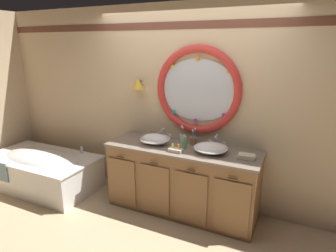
{
  "coord_description": "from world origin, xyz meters",
  "views": [
    {
      "loc": [
        1.35,
        -2.84,
        2.1
      ],
      "look_at": [
        -0.12,
        0.25,
        1.12
      ],
      "focal_mm": 30.62,
      "sensor_mm": 36.0,
      "label": 1
    }
  ],
  "objects_px": {
    "bathtub": "(42,168)",
    "soap_dispenser": "(184,142)",
    "toiletry_basket": "(176,150)",
    "toothbrush_holder_left": "(182,137)",
    "sink_basin_left": "(155,139)",
    "toothbrush_holder_right": "(193,140)",
    "folded_hand_towel": "(247,156)",
    "sink_basin_right": "(211,148)"
  },
  "relations": [
    {
      "from": "toothbrush_holder_left",
      "to": "toothbrush_holder_right",
      "type": "xyz_separation_m",
      "value": [
        0.17,
        -0.04,
        -0.0
      ]
    },
    {
      "from": "sink_basin_left",
      "to": "folded_hand_towel",
      "type": "bearing_deg",
      "value": 0.3
    },
    {
      "from": "soap_dispenser",
      "to": "toiletry_basket",
      "type": "height_order",
      "value": "soap_dispenser"
    },
    {
      "from": "toothbrush_holder_left",
      "to": "sink_basin_left",
      "type": "bearing_deg",
      "value": -141.12
    },
    {
      "from": "sink_basin_left",
      "to": "toiletry_basket",
      "type": "height_order",
      "value": "sink_basin_left"
    },
    {
      "from": "toothbrush_holder_left",
      "to": "toiletry_basket",
      "type": "distance_m",
      "value": 0.39
    },
    {
      "from": "toothbrush_holder_left",
      "to": "folded_hand_towel",
      "type": "xyz_separation_m",
      "value": [
        0.87,
        -0.22,
        -0.04
      ]
    },
    {
      "from": "sink_basin_right",
      "to": "toothbrush_holder_left",
      "type": "bearing_deg",
      "value": 153.55
    },
    {
      "from": "bathtub",
      "to": "toothbrush_holder_right",
      "type": "xyz_separation_m",
      "value": [
        2.23,
        0.47,
        0.63
      ]
    },
    {
      "from": "bathtub",
      "to": "sink_basin_left",
      "type": "bearing_deg",
      "value": 9.07
    },
    {
      "from": "sink_basin_right",
      "to": "toiletry_basket",
      "type": "distance_m",
      "value": 0.41
    },
    {
      "from": "folded_hand_towel",
      "to": "toiletry_basket",
      "type": "bearing_deg",
      "value": -168.79
    },
    {
      "from": "bathtub",
      "to": "soap_dispenser",
      "type": "height_order",
      "value": "soap_dispenser"
    },
    {
      "from": "sink_basin_left",
      "to": "sink_basin_right",
      "type": "xyz_separation_m",
      "value": [
        0.74,
        -0.0,
        -0.0
      ]
    },
    {
      "from": "sink_basin_right",
      "to": "soap_dispenser",
      "type": "height_order",
      "value": "soap_dispenser"
    },
    {
      "from": "sink_basin_left",
      "to": "soap_dispenser",
      "type": "height_order",
      "value": "soap_dispenser"
    },
    {
      "from": "bathtub",
      "to": "sink_basin_right",
      "type": "bearing_deg",
      "value": 6.44
    },
    {
      "from": "bathtub",
      "to": "folded_hand_towel",
      "type": "bearing_deg",
      "value": 5.65
    },
    {
      "from": "bathtub",
      "to": "sink_basin_right",
      "type": "xyz_separation_m",
      "value": [
        2.52,
        0.28,
        0.63
      ]
    },
    {
      "from": "toothbrush_holder_right",
      "to": "folded_hand_towel",
      "type": "xyz_separation_m",
      "value": [
        0.7,
        -0.18,
        -0.03
      ]
    },
    {
      "from": "toothbrush_holder_left",
      "to": "toiletry_basket",
      "type": "height_order",
      "value": "toothbrush_holder_left"
    },
    {
      "from": "bathtub",
      "to": "toothbrush_holder_right",
      "type": "distance_m",
      "value": 2.36
    },
    {
      "from": "sink_basin_left",
      "to": "folded_hand_towel",
      "type": "relative_size",
      "value": 1.97
    },
    {
      "from": "sink_basin_right",
      "to": "folded_hand_towel",
      "type": "distance_m",
      "value": 0.42
    },
    {
      "from": "sink_basin_left",
      "to": "folded_hand_towel",
      "type": "xyz_separation_m",
      "value": [
        1.15,
        0.01,
        -0.04
      ]
    },
    {
      "from": "soap_dispenser",
      "to": "folded_hand_towel",
      "type": "xyz_separation_m",
      "value": [
        0.75,
        -0.01,
        -0.05
      ]
    },
    {
      "from": "bathtub",
      "to": "toothbrush_holder_left",
      "type": "distance_m",
      "value": 2.21
    },
    {
      "from": "sink_basin_right",
      "to": "toothbrush_holder_left",
      "type": "relative_size",
      "value": 1.8
    },
    {
      "from": "toothbrush_holder_left",
      "to": "toothbrush_holder_right",
      "type": "height_order",
      "value": "toothbrush_holder_left"
    },
    {
      "from": "toothbrush_holder_left",
      "to": "soap_dispenser",
      "type": "height_order",
      "value": "toothbrush_holder_left"
    },
    {
      "from": "toothbrush_holder_right",
      "to": "toiletry_basket",
      "type": "bearing_deg",
      "value": -105.38
    },
    {
      "from": "toothbrush_holder_right",
      "to": "sink_basin_left",
      "type": "bearing_deg",
      "value": -157.16
    },
    {
      "from": "toiletry_basket",
      "to": "toothbrush_holder_left",
      "type": "bearing_deg",
      "value": 100.95
    },
    {
      "from": "bathtub",
      "to": "soap_dispenser",
      "type": "distance_m",
      "value": 2.29
    },
    {
      "from": "sink_basin_right",
      "to": "soap_dispenser",
      "type": "xyz_separation_m",
      "value": [
        -0.34,
        0.01,
        0.02
      ]
    },
    {
      "from": "soap_dispenser",
      "to": "folded_hand_towel",
      "type": "distance_m",
      "value": 0.76
    },
    {
      "from": "toiletry_basket",
      "to": "toothbrush_holder_right",
      "type": "bearing_deg",
      "value": 74.62
    },
    {
      "from": "soap_dispenser",
      "to": "toiletry_basket",
      "type": "relative_size",
      "value": 1.04
    },
    {
      "from": "sink_basin_left",
      "to": "folded_hand_towel",
      "type": "distance_m",
      "value": 1.15
    },
    {
      "from": "bathtub",
      "to": "sink_basin_left",
      "type": "height_order",
      "value": "sink_basin_left"
    },
    {
      "from": "sink_basin_left",
      "to": "sink_basin_right",
      "type": "bearing_deg",
      "value": -0.0
    },
    {
      "from": "toothbrush_holder_left",
      "to": "folded_hand_towel",
      "type": "distance_m",
      "value": 0.9
    }
  ]
}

